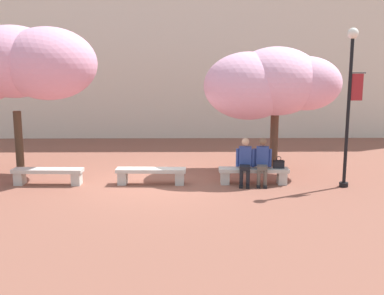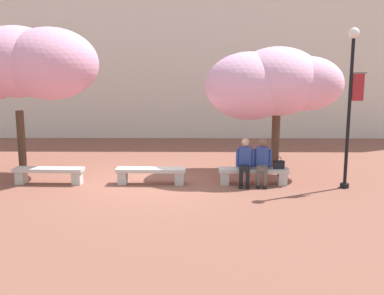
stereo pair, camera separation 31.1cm
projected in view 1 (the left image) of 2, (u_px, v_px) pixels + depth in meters
The scene contains 11 objects.
ground_plane at pixel (151, 184), 12.49m from camera, with size 100.00×100.00×0.00m, color brown.
building_facade at pixel (165, 25), 21.53m from camera, with size 28.00×4.00×10.34m, color beige.
stone_bench_west_end at pixel (48, 174), 12.40m from camera, with size 1.94×0.48×0.45m.
stone_bench_near_west at pixel (151, 173), 12.44m from camera, with size 1.94×0.48×0.45m.
stone_bench_center at pixel (254, 173), 12.47m from camera, with size 1.94×0.48×0.45m.
person_seated_left at pixel (245, 160), 12.35m from camera, with size 0.51×0.72×1.29m.
person_seated_right at pixel (262, 160), 12.36m from camera, with size 0.50×0.72×1.29m.
handbag at pixel (279, 164), 12.42m from camera, with size 0.30×0.15×0.34m.
cherry_tree_main at pixel (270, 84), 13.48m from camera, with size 4.08×2.82×3.82m.
cherry_tree_secondary at pixel (12, 64), 13.04m from camera, with size 4.95×2.71×4.41m.
lamp_post_with_banner at pixel (350, 94), 11.78m from camera, with size 0.54×0.28×4.21m.
Camera 1 is at (0.97, -12.12, 3.23)m, focal length 42.00 mm.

